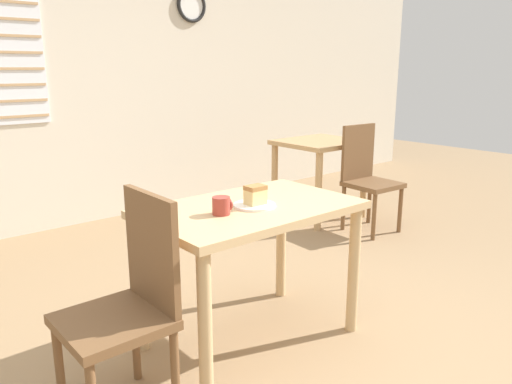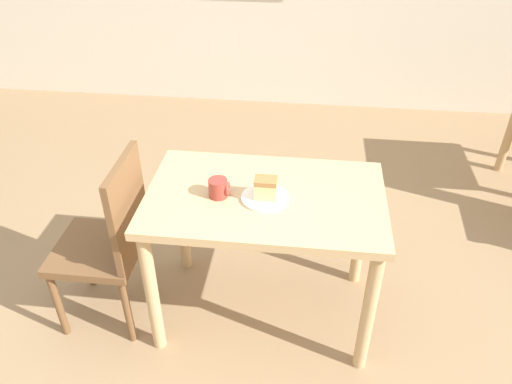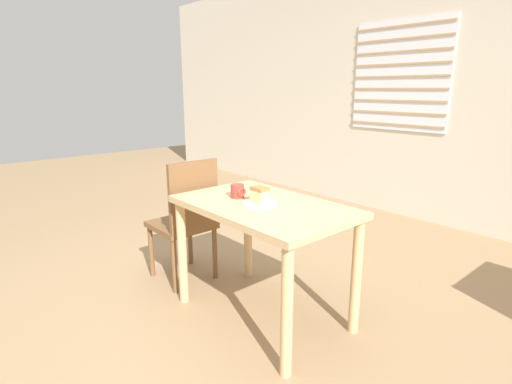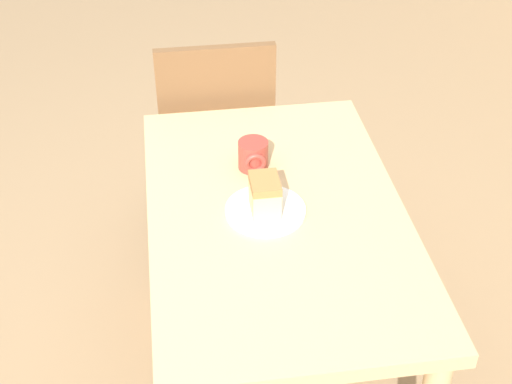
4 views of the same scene
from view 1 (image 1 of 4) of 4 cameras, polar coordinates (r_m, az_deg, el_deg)
The scene contains 9 objects.
ground_plane at distance 2.44m, azimuth 5.58°, elevation -20.83°, with size 14.00×14.00×0.00m, color #997A56.
wall_back at distance 4.64m, azimuth -22.69°, elevation 13.14°, with size 10.00×0.10×2.80m.
dining_table_near at distance 2.49m, azimuth -0.63°, elevation -4.10°, with size 1.06×0.66×0.73m.
dining_table_far at distance 4.70m, azimuth 7.33°, elevation 4.12°, with size 0.73×0.66×0.74m.
chair_near_window at distance 2.11m, azimuth -14.33°, elevation -11.95°, with size 0.40×0.40×0.91m.
chair_far_corner at distance 4.42m, azimuth 12.56°, elevation 1.88°, with size 0.42×0.42×0.91m.
plate at distance 2.44m, azimuth -0.16°, elevation -1.53°, with size 0.21×0.21×0.01m.
cake_slice at distance 2.42m, azimuth -0.07°, elevation -0.32°, with size 0.10×0.07×0.09m.
coffee_mug at distance 2.31m, azimuth -3.93°, elevation -1.56°, with size 0.09×0.08×0.08m.
Camera 1 is at (-1.46, -1.37, 1.40)m, focal length 35.00 mm.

